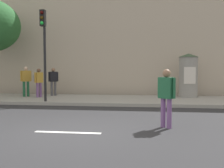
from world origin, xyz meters
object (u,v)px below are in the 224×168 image
pedestrian_in_dark_shirt (26,79)px  traffic_light (44,41)px  poster_column (188,75)px  pedestrian_in_light_jacket (166,94)px  pedestrian_near_pole (39,80)px  pedestrian_in_red_top (53,79)px

pedestrian_in_dark_shirt → traffic_light: bearing=-47.9°
traffic_light → poster_column: size_ratio=1.78×
traffic_light → pedestrian_in_dark_shirt: (-1.91, 2.12, -1.88)m
pedestrian_in_light_jacket → pedestrian_in_dark_shirt: (-7.26, 6.45, 0.17)m
pedestrian_in_dark_shirt → pedestrian_in_light_jacket: bearing=-41.6°
poster_column → pedestrian_near_pole: poster_column is taller
pedestrian_near_pole → pedestrian_in_red_top: size_ratio=0.98×
pedestrian_in_red_top → pedestrian_in_dark_shirt: pedestrian_in_dark_shirt is taller
traffic_light → pedestrian_in_light_jacket: bearing=-39.0°
traffic_light → pedestrian_in_red_top: traffic_light is taller
pedestrian_in_red_top → pedestrian_in_dark_shirt: (-1.34, -0.71, 0.05)m
traffic_light → pedestrian_in_light_jacket: size_ratio=2.54×
pedestrian_in_red_top → traffic_light: bearing=-78.5°
pedestrian_in_light_jacket → pedestrian_near_pole: size_ratio=1.06×
pedestrian_in_red_top → pedestrian_in_dark_shirt: bearing=-152.0°
pedestrian_in_light_jacket → pedestrian_near_pole: (-6.42, 6.23, 0.10)m
poster_column → pedestrian_in_red_top: poster_column is taller
traffic_light → pedestrian_near_pole: (-1.08, 1.90, -1.95)m
pedestrian_in_red_top → pedestrian_in_dark_shirt: size_ratio=0.95×
pedestrian_near_pole → pedestrian_in_red_top: 1.06m
traffic_light → poster_column: bearing=22.5°
traffic_light → pedestrian_near_pole: bearing=119.6°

